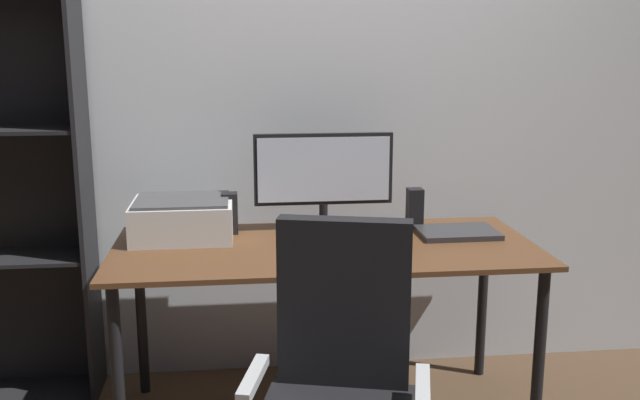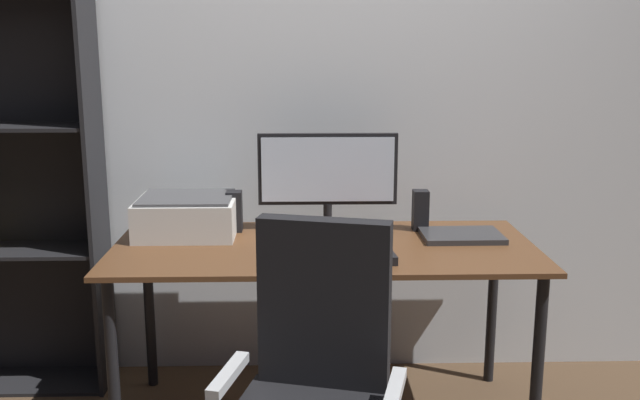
# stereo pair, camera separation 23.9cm
# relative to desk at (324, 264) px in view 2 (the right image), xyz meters

# --- Properties ---
(back_wall) EXTENTS (6.40, 0.10, 2.60)m
(back_wall) POSITION_rel_desk_xyz_m (0.00, 0.55, 0.64)
(back_wall) COLOR silver
(back_wall) RESTS_ON ground
(desk) EXTENTS (1.65, 0.75, 0.74)m
(desk) POSITION_rel_desk_xyz_m (0.00, 0.00, 0.00)
(desk) COLOR #56351E
(desk) RESTS_ON ground
(monitor) EXTENTS (0.58, 0.20, 0.41)m
(monitor) POSITION_rel_desk_xyz_m (0.02, 0.23, 0.32)
(monitor) COLOR black
(monitor) RESTS_ON desk
(keyboard) EXTENTS (0.29, 0.12, 0.02)m
(keyboard) POSITION_rel_desk_xyz_m (0.01, -0.23, 0.09)
(keyboard) COLOR silver
(keyboard) RESTS_ON desk
(mouse) EXTENTS (0.07, 0.10, 0.03)m
(mouse) POSITION_rel_desk_xyz_m (0.22, -0.23, 0.09)
(mouse) COLOR black
(mouse) RESTS_ON desk
(coffee_mug) EXTENTS (0.09, 0.08, 0.10)m
(coffee_mug) POSITION_rel_desk_xyz_m (0.11, -0.01, 0.13)
(coffee_mug) COLOR #B72D28
(coffee_mug) RESTS_ON desk
(laptop) EXTENTS (0.32, 0.23, 0.02)m
(laptop) POSITION_rel_desk_xyz_m (0.56, 0.09, 0.09)
(laptop) COLOR #2D2D30
(laptop) RESTS_ON desk
(speaker_left) EXTENTS (0.06, 0.07, 0.17)m
(speaker_left) POSITION_rel_desk_xyz_m (-0.37, 0.23, 0.16)
(speaker_left) COLOR black
(speaker_left) RESTS_ON desk
(speaker_right) EXTENTS (0.06, 0.07, 0.17)m
(speaker_right) POSITION_rel_desk_xyz_m (0.41, 0.23, 0.16)
(speaker_right) COLOR black
(speaker_right) RESTS_ON desk
(printer) EXTENTS (0.40, 0.34, 0.16)m
(printer) POSITION_rel_desk_xyz_m (-0.56, 0.18, 0.16)
(printer) COLOR silver
(printer) RESTS_ON desk
(bookshelf) EXTENTS (0.76, 0.28, 1.80)m
(bookshelf) POSITION_rel_desk_xyz_m (-1.37, 0.38, 0.22)
(bookshelf) COLOR black
(bookshelf) RESTS_ON ground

